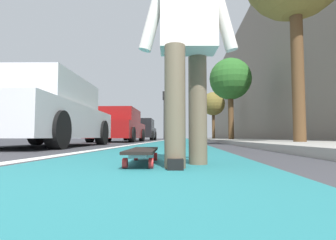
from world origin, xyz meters
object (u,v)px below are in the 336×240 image
skateboard (143,152)px  traffic_light (164,106)px  street_tree_mid (230,80)px  parked_car_near (45,114)px  skater_person (188,36)px  parked_car_far (141,130)px  parked_car_mid (119,126)px  street_tree_far (213,104)px

skateboard → traffic_light: size_ratio=0.19×
street_tree_mid → parked_car_near: bearing=146.6°
skateboard → skater_person: 0.92m
traffic_light → parked_car_far: bearing=168.9°
skater_person → traffic_light: size_ratio=0.36×
parked_car_mid → street_tree_mid: size_ratio=1.00×
traffic_light → street_tree_far: size_ratio=1.13×
skateboard → street_tree_far: street_tree_far is taller
parked_car_near → street_tree_far: size_ratio=1.16×
street_tree_far → parked_car_near: bearing=161.6°
parked_car_far → traffic_light: bearing=-11.1°
traffic_light → street_tree_mid: (-10.69, -4.28, 0.15)m
parked_car_near → street_tree_far: street_tree_far is taller
skateboard → street_tree_mid: (12.08, -2.80, 3.16)m
parked_car_near → traffic_light: bearing=-3.8°
parked_car_near → street_tree_mid: (8.41, -5.55, 2.53)m
skateboard → parked_car_far: bearing=9.1°
parked_car_near → parked_car_mid: bearing=-1.3°
parked_car_mid → street_tree_far: (10.46, -5.41, 2.28)m
skateboard → street_tree_mid: 12.80m
skater_person → parked_car_near: (3.82, 3.10, -0.22)m
street_tree_mid → street_tree_far: bearing=-0.0°
parked_car_far → street_tree_far: street_tree_far is taller
parked_car_mid → skater_person: bearing=-163.6°
parked_car_near → parked_car_far: (13.04, -0.08, -0.01)m
skater_person → street_tree_far: street_tree_far is taller
parked_car_far → street_tree_mid: bearing=-130.2°
skater_person → parked_car_far: (16.85, 3.02, -0.22)m
street_tree_far → parked_car_mid: bearing=152.7°
parked_car_near → parked_car_far: 13.04m
street_tree_mid → street_tree_far: 8.25m
street_tree_far → traffic_light: bearing=60.3°
parked_car_near → street_tree_far: bearing=-18.4°
parked_car_near → traffic_light: 19.29m
traffic_light → street_tree_far: 4.93m
skateboard → parked_car_near: 4.63m
skater_person → street_tree_mid: bearing=-11.3°
parked_car_mid → traffic_light: traffic_light is taller
traffic_light → street_tree_far: bearing=-119.7°
skater_person → street_tree_mid: street_tree_mid is taller
skateboard → street_tree_mid: street_tree_mid is taller
skateboard → street_tree_far: bearing=-7.8°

